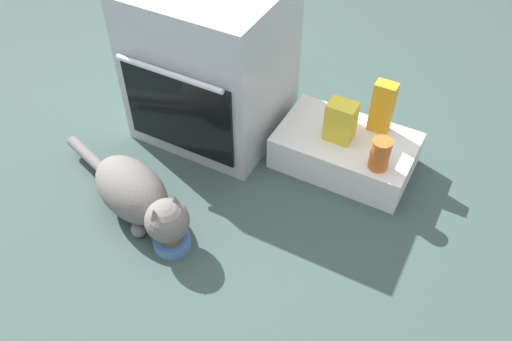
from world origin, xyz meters
The scene contains 8 objects.
ground centered at (0.00, 0.00, 0.00)m, with size 8.00×8.00×0.00m, color #384C47.
oven centered at (-0.04, 0.43, 0.36)m, with size 0.62×0.58×0.72m.
pantry_cabinet centered at (0.60, 0.47, 0.08)m, with size 0.59×0.36×0.16m, color white.
food_bowl centered at (0.19, -0.27, 0.03)m, with size 0.15×0.15×0.08m.
cat centered at (-0.01, -0.21, 0.13)m, with size 0.78×0.34×0.25m.
sauce_jar centered at (0.78, 0.36, 0.23)m, with size 0.08×0.08×0.14m, color #D16023.
snack_bag centered at (0.57, 0.45, 0.25)m, with size 0.12×0.09×0.18m, color yellow.
juice_carton centered at (0.70, 0.58, 0.28)m, with size 0.09×0.06×0.24m, color orange.
Camera 1 is at (1.07, -1.23, 1.70)m, focal length 37.53 mm.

